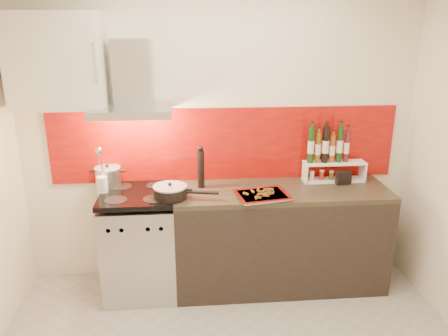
{
  "coord_description": "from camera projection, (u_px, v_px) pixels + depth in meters",
  "views": [
    {
      "loc": [
        -0.28,
        -2.26,
        2.23
      ],
      "look_at": [
        0.0,
        0.95,
        1.15
      ],
      "focal_mm": 35.0,
      "sensor_mm": 36.0,
      "label": 1
    }
  ],
  "objects": [
    {
      "name": "range_hood",
      "position": [
        132.0,
        87.0,
        3.43
      ],
      "size": [
        0.62,
        0.5,
        0.61
      ],
      "color": "#B7B7BA",
      "rests_on": "back_wall"
    },
    {
      "name": "range_stove",
      "position": [
        141.0,
        244.0,
        3.7
      ],
      "size": [
        0.6,
        0.6,
        0.91
      ],
      "color": "#B7B7BA",
      "rests_on": "ground"
    },
    {
      "name": "counter",
      "position": [
        280.0,
        237.0,
        3.8
      ],
      "size": [
        1.8,
        0.6,
        0.9
      ],
      "color": "black",
      "rests_on": "ground"
    },
    {
      "name": "step_shelf",
      "position": [
        330.0,
        157.0,
        3.78
      ],
      "size": [
        0.54,
        0.15,
        0.49
      ],
      "color": "white",
      "rests_on": "counter"
    },
    {
      "name": "saute_pan",
      "position": [
        171.0,
        191.0,
        3.45
      ],
      "size": [
        0.52,
        0.27,
        0.12
      ],
      "color": "black",
      "rests_on": "range_stove"
    },
    {
      "name": "back_wall",
      "position": [
        220.0,
        135.0,
        3.78
      ],
      "size": [
        3.4,
        0.02,
        2.6
      ],
      "primitive_type": "cube",
      "color": "silver",
      "rests_on": "ground"
    },
    {
      "name": "stock_pot",
      "position": [
        108.0,
        176.0,
        3.69
      ],
      "size": [
        0.22,
        0.22,
        0.19
      ],
      "color": "#B7B7BA",
      "rests_on": "range_stove"
    },
    {
      "name": "upper_cabinet",
      "position": [
        57.0,
        61.0,
        3.3
      ],
      "size": [
        0.7,
        0.35,
        0.72
      ],
      "primitive_type": "cube",
      "color": "silver",
      "rests_on": "back_wall"
    },
    {
      "name": "pepper_mill",
      "position": [
        201.0,
        168.0,
        3.64
      ],
      "size": [
        0.06,
        0.06,
        0.36
      ],
      "color": "black",
      "rests_on": "counter"
    },
    {
      "name": "caddy_box",
      "position": [
        343.0,
        178.0,
        3.75
      ],
      "size": [
        0.13,
        0.07,
        0.11
      ],
      "primitive_type": "cube",
      "rotation": [
        0.0,
        0.0,
        0.09
      ],
      "color": "black",
      "rests_on": "counter"
    },
    {
      "name": "baking_tray",
      "position": [
        262.0,
        195.0,
        3.49
      ],
      "size": [
        0.46,
        0.38,
        0.03
      ],
      "color": "silver",
      "rests_on": "counter"
    },
    {
      "name": "utensil_jar",
      "position": [
        102.0,
        180.0,
        3.52
      ],
      "size": [
        0.09,
        0.13,
        0.41
      ],
      "color": "silver",
      "rests_on": "range_stove"
    },
    {
      "name": "backsplash",
      "position": [
        225.0,
        144.0,
        3.79
      ],
      "size": [
        3.0,
        0.02,
        0.64
      ],
      "primitive_type": "cube",
      "color": "maroon",
      "rests_on": "back_wall"
    }
  ]
}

